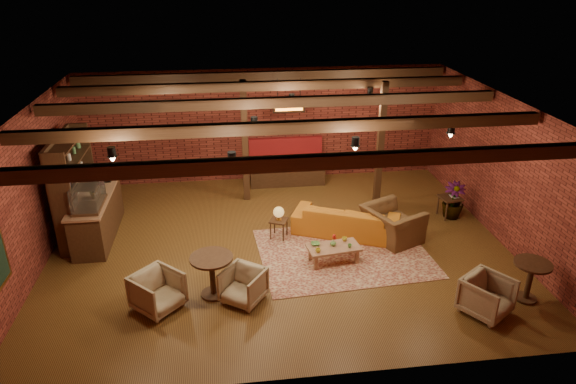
{
  "coord_description": "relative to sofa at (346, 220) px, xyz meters",
  "views": [
    {
      "loc": [
        -1.08,
        -9.93,
        5.88
      ],
      "look_at": [
        0.21,
        0.2,
        1.23
      ],
      "focal_mm": 32.0,
      "sensor_mm": 36.0,
      "label": 1
    }
  ],
  "objects": [
    {
      "name": "wall_back",
      "position": [
        -1.59,
        3.6,
        1.25
      ],
      "size": [
        10.0,
        0.02,
        3.2
      ],
      "primitive_type": "cube",
      "color": "maroon",
      "rests_on": "ground"
    },
    {
      "name": "round_table_right",
      "position": [
        2.81,
        -2.94,
        0.18
      ],
      "size": [
        0.68,
        0.68,
        0.8
      ],
      "color": "#311C10",
      "rests_on": "floor"
    },
    {
      "name": "round_table_left",
      "position": [
        -3.06,
        -2.06,
        0.22
      ],
      "size": [
        0.81,
        0.81,
        0.84
      ],
      "color": "#311C10",
      "rests_on": "floor"
    },
    {
      "name": "side_table_book",
      "position": [
        2.74,
        0.52,
        0.14
      ],
      "size": [
        0.55,
        0.55,
        0.56
      ],
      "rotation": [
        0.0,
        0.0,
        0.16
      ],
      "color": "#311C10",
      "rests_on": "floor"
    },
    {
      "name": "armchair_far",
      "position": [
        1.83,
        -3.24,
        0.05
      ],
      "size": [
        1.05,
        1.04,
        0.8
      ],
      "primitive_type": "imported",
      "rotation": [
        0.0,
        0.0,
        0.6
      ],
      "color": "beige",
      "rests_on": "floor"
    },
    {
      "name": "armchair_a",
      "position": [
        -4.05,
        -2.35,
        0.05
      ],
      "size": [
        1.07,
        1.07,
        0.8
      ],
      "primitive_type": "imported",
      "rotation": [
        0.0,
        0.0,
        0.81
      ],
      "color": "beige",
      "rests_on": "floor"
    },
    {
      "name": "armchair_b",
      "position": [
        -2.5,
        -2.32,
        0.01
      ],
      "size": [
        0.96,
        0.95,
        0.73
      ],
      "primitive_type": "imported",
      "rotation": [
        0.0,
        0.0,
        -0.62
      ],
      "color": "beige",
      "rests_on": "floor"
    },
    {
      "name": "ceiling_spotlights",
      "position": [
        -1.59,
        -0.4,
        2.51
      ],
      "size": [
        6.4,
        4.4,
        0.28
      ],
      "primitive_type": null,
      "color": "black",
      "rests_on": "ceiling"
    },
    {
      "name": "service_counter",
      "position": [
        -5.69,
        0.6,
        0.45
      ],
      "size": [
        0.8,
        2.5,
        1.6
      ],
      "primitive_type": null,
      "color": "#311C10",
      "rests_on": "ground"
    },
    {
      "name": "rug",
      "position": [
        -0.25,
        -0.88,
        -0.35
      ],
      "size": [
        3.81,
        3.02,
        0.01
      ],
      "primitive_type": "cube",
      "rotation": [
        0.0,
        0.0,
        0.07
      ],
      "color": "maroon",
      "rests_on": "floor"
    },
    {
      "name": "ceiling_beams",
      "position": [
        -1.59,
        -0.4,
        2.73
      ],
      "size": [
        9.8,
        6.4,
        0.22
      ],
      "primitive_type": null,
      "color": "#311C10",
      "rests_on": "ceiling"
    },
    {
      "name": "banquette",
      "position": [
        -0.99,
        3.15,
        0.15
      ],
      "size": [
        2.1,
        0.7,
        1.0
      ],
      "primitive_type": null,
      "color": "maroon",
      "rests_on": "ground"
    },
    {
      "name": "service_sign",
      "position": [
        -0.99,
        2.7,
        2.0
      ],
      "size": [
        0.86,
        0.06,
        0.3
      ],
      "primitive_type": "cube",
      "color": "orange",
      "rests_on": "ceiling"
    },
    {
      "name": "ceiling",
      "position": [
        -1.59,
        -0.4,
        2.85
      ],
      "size": [
        10.0,
        8.0,
        0.02
      ],
      "primitive_type": "cube",
      "color": "black",
      "rests_on": "wall_back"
    },
    {
      "name": "side_table_lamp",
      "position": [
        -1.57,
        -0.01,
        0.24
      ],
      "size": [
        0.49,
        0.49,
        0.78
      ],
      "rotation": [
        0.0,
        0.0,
        -0.4
      ],
      "color": "#311C10",
      "rests_on": "floor"
    },
    {
      "name": "post_left",
      "position": [
        -2.19,
        2.2,
        1.25
      ],
      "size": [
        0.16,
        0.16,
        3.2
      ],
      "primitive_type": "cube",
      "color": "#311C10",
      "rests_on": "ground"
    },
    {
      "name": "armchair_right",
      "position": [
        0.97,
        -0.41,
        0.17
      ],
      "size": [
        1.22,
        1.43,
        1.06
      ],
      "primitive_type": "imported",
      "rotation": [
        0.0,
        0.0,
        2.0
      ],
      "color": "brown",
      "rests_on": "floor"
    },
    {
      "name": "wall_right",
      "position": [
        3.41,
        -0.4,
        1.25
      ],
      "size": [
        0.02,
        8.0,
        3.2
      ],
      "primitive_type": "cube",
      "color": "maroon",
      "rests_on": "ground"
    },
    {
      "name": "shelving_hutch",
      "position": [
        -6.09,
        0.7,
        0.85
      ],
      "size": [
        0.52,
        2.0,
        2.4
      ],
      "primitive_type": null,
      "color": "#311C10",
      "rests_on": "ground"
    },
    {
      "name": "sofa",
      "position": [
        0.0,
        0.0,
        0.0
      ],
      "size": [
        2.6,
        1.84,
        0.71
      ],
      "primitive_type": "imported",
      "rotation": [
        0.0,
        0.0,
        2.73
      ],
      "color": "#BC691A",
      "rests_on": "floor"
    },
    {
      "name": "wall_front",
      "position": [
        -1.59,
        -4.4,
        1.25
      ],
      "size": [
        10.0,
        0.02,
        3.2
      ],
      "primitive_type": "cube",
      "color": "maroon",
      "rests_on": "ground"
    },
    {
      "name": "post_right",
      "position": [
        1.21,
        1.6,
        1.25
      ],
      "size": [
        0.16,
        0.16,
        3.2
      ],
      "primitive_type": "cube",
      "color": "#311C10",
      "rests_on": "ground"
    },
    {
      "name": "floor",
      "position": [
        -1.59,
        -0.4,
        -0.35
      ],
      "size": [
        10.0,
        10.0,
        0.0
      ],
      "primitive_type": "plane",
      "color": "#3E250F",
      "rests_on": "ground"
    },
    {
      "name": "plant_tall",
      "position": [
        2.81,
        0.47,
        1.03
      ],
      "size": [
        1.93,
        1.93,
        2.77
      ],
      "primitive_type": "imported",
      "rotation": [
        0.0,
        0.0,
        -0.29
      ],
      "color": "#4C7F4C",
      "rests_on": "floor"
    },
    {
      "name": "plant_counter",
      "position": [
        -5.59,
        0.8,
        0.87
      ],
      "size": [
        0.35,
        0.39,
        0.3
      ],
      "primitive_type": "imported",
      "color": "#337F33",
      "rests_on": "service_counter"
    },
    {
      "name": "ceiling_pipe",
      "position": [
        -1.59,
        1.2,
        2.5
      ],
      "size": [
        9.6,
        0.12,
        0.12
      ],
      "primitive_type": "cylinder",
      "rotation": [
        0.0,
        1.57,
        0.0
      ],
      "color": "black",
      "rests_on": "ceiling"
    },
    {
      "name": "coffee_table",
      "position": [
        -0.55,
        -1.19,
        -0.02
      ],
      "size": [
        1.16,
        0.69,
        0.63
      ],
      "rotation": [
        0.0,
        0.0,
        0.14
      ],
      "color": "brown",
      "rests_on": "floor"
    },
    {
      "name": "wall_left",
      "position": [
        -6.59,
        -0.4,
        1.25
      ],
      "size": [
        0.02,
        8.0,
        3.2
      ],
      "primitive_type": "cube",
      "color": "maroon",
      "rests_on": "ground"
    }
  ]
}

